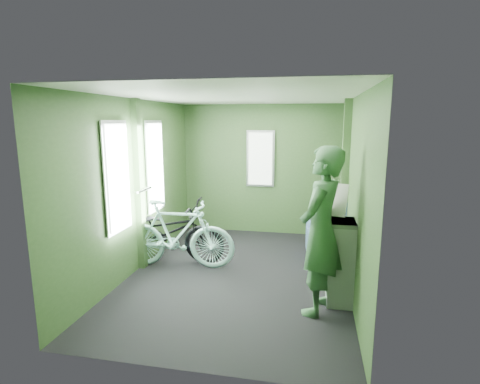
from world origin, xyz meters
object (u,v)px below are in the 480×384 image
Objects in this scene: bicycle_mint at (178,267)px; passenger at (321,231)px; bench_seat at (326,238)px; bicycle_black at (167,261)px; waste_box at (340,262)px.

bicycle_mint is 2.27m from passenger.
passenger is at bearing -98.07° from bench_seat.
waste_box reaches higher than bicycle_black.
bicycle_black is at bearing 161.38° from waste_box.
bicycle_black is 1.08× the size of bicycle_mint.
bench_seat is (0.12, 1.71, -0.61)m from passenger.
passenger reaches higher than bench_seat.
bicycle_black is 1.83× the size of waste_box.
passenger is 1.90× the size of bench_seat.
waste_box reaches higher than bicycle_mint.
bicycle_mint is 2.27m from waste_box.
bicycle_black is 0.31m from bicycle_mint.
bicycle_mint is 2.22m from bench_seat.
waste_box is 1.02× the size of bench_seat.
waste_box is at bearing 158.34° from passenger.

